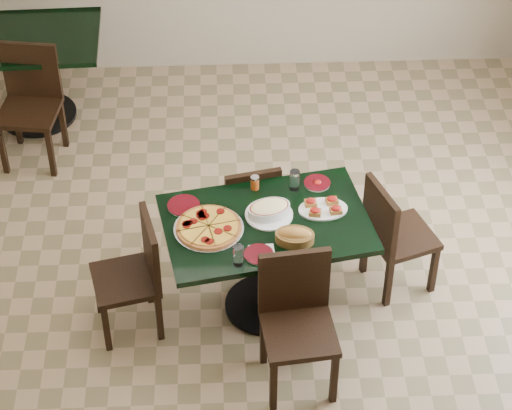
{
  "coord_description": "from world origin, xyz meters",
  "views": [
    {
      "loc": [
        -0.1,
        -4.63,
        4.81
      ],
      "look_at": [
        0.09,
        0.0,
        0.76
      ],
      "focal_mm": 70.0,
      "sensor_mm": 36.0,
      "label": 1
    }
  ],
  "objects_px": {
    "pepperoni_pizza": "(209,227)",
    "lasagna_casserole": "(269,210)",
    "chair_left": "(137,270)",
    "bread_basket": "(295,236)",
    "main_table": "(266,243)",
    "chair_right": "(392,232)",
    "chair_far": "(250,206)",
    "chair_near": "(297,314)",
    "back_chair_near": "(31,97)",
    "bruschetta_platter": "(323,207)",
    "back_table": "(29,61)"
  },
  "relations": [
    {
      "from": "chair_right",
      "to": "bread_basket",
      "type": "height_order",
      "value": "chair_right"
    },
    {
      "from": "main_table",
      "to": "back_table",
      "type": "height_order",
      "value": "same"
    },
    {
      "from": "chair_near",
      "to": "back_chair_near",
      "type": "xyz_separation_m",
      "value": [
        -1.83,
        2.26,
        0.01
      ]
    },
    {
      "from": "bread_basket",
      "to": "bruschetta_platter",
      "type": "xyz_separation_m",
      "value": [
        0.19,
        0.27,
        -0.02
      ]
    },
    {
      "from": "pepperoni_pizza",
      "to": "chair_left",
      "type": "bearing_deg",
      "value": -174.21
    },
    {
      "from": "back_table",
      "to": "chair_near",
      "type": "height_order",
      "value": "chair_near"
    },
    {
      "from": "lasagna_casserole",
      "to": "back_chair_near",
      "type": "bearing_deg",
      "value": 119.25
    },
    {
      "from": "main_table",
      "to": "bruschetta_platter",
      "type": "height_order",
      "value": "bruschetta_platter"
    },
    {
      "from": "back_chair_near",
      "to": "pepperoni_pizza",
      "type": "height_order",
      "value": "back_chair_near"
    },
    {
      "from": "chair_left",
      "to": "chair_right",
      "type": "bearing_deg",
      "value": 86.24
    },
    {
      "from": "back_chair_near",
      "to": "bread_basket",
      "type": "xyz_separation_m",
      "value": [
        1.84,
        -1.9,
        0.28
      ]
    },
    {
      "from": "back_chair_near",
      "to": "bread_basket",
      "type": "relative_size",
      "value": 3.64
    },
    {
      "from": "chair_left",
      "to": "lasagna_casserole",
      "type": "relative_size",
      "value": 2.78
    },
    {
      "from": "chair_left",
      "to": "bread_basket",
      "type": "xyz_separation_m",
      "value": [
        0.96,
        -0.08,
        0.32
      ]
    },
    {
      "from": "back_table",
      "to": "chair_left",
      "type": "xyz_separation_m",
      "value": [
        0.95,
        -2.3,
        -0.06
      ]
    },
    {
      "from": "main_table",
      "to": "back_table",
      "type": "bearing_deg",
      "value": 117.88
    },
    {
      "from": "chair_right",
      "to": "lasagna_casserole",
      "type": "distance_m",
      "value": 0.87
    },
    {
      "from": "bread_basket",
      "to": "chair_near",
      "type": "bearing_deg",
      "value": -83.93
    },
    {
      "from": "main_table",
      "to": "back_chair_near",
      "type": "relative_size",
      "value": 1.49
    },
    {
      "from": "main_table",
      "to": "lasagna_casserole",
      "type": "bearing_deg",
      "value": 60.29
    },
    {
      "from": "chair_far",
      "to": "bread_basket",
      "type": "height_order",
      "value": "bread_basket"
    },
    {
      "from": "main_table",
      "to": "bruschetta_platter",
      "type": "bearing_deg",
      "value": 3.47
    },
    {
      "from": "chair_left",
      "to": "chair_near",
      "type": "bearing_deg",
      "value": 51.95
    },
    {
      "from": "chair_left",
      "to": "back_chair_near",
      "type": "distance_m",
      "value": 2.02
    },
    {
      "from": "pepperoni_pizza",
      "to": "lasagna_casserole",
      "type": "height_order",
      "value": "lasagna_casserole"
    },
    {
      "from": "chair_near",
      "to": "bread_basket",
      "type": "relative_size",
      "value": 3.57
    },
    {
      "from": "back_chair_near",
      "to": "pepperoni_pizza",
      "type": "xyz_separation_m",
      "value": [
        1.33,
        -1.77,
        0.25
      ]
    },
    {
      "from": "main_table",
      "to": "chair_right",
      "type": "height_order",
      "value": "chair_right"
    },
    {
      "from": "chair_far",
      "to": "bruschetta_platter",
      "type": "distance_m",
      "value": 0.69
    },
    {
      "from": "chair_left",
      "to": "pepperoni_pizza",
      "type": "height_order",
      "value": "chair_left"
    },
    {
      "from": "main_table",
      "to": "chair_left",
      "type": "bearing_deg",
      "value": 176.68
    },
    {
      "from": "back_table",
      "to": "bruschetta_platter",
      "type": "xyz_separation_m",
      "value": [
        2.1,
        -2.11,
        0.25
      ]
    },
    {
      "from": "lasagna_casserole",
      "to": "bread_basket",
      "type": "distance_m",
      "value": 0.27
    },
    {
      "from": "chair_near",
      "to": "back_chair_near",
      "type": "bearing_deg",
      "value": 122.43
    },
    {
      "from": "chair_far",
      "to": "pepperoni_pizza",
      "type": "xyz_separation_m",
      "value": [
        -0.27,
        -0.56,
        0.33
      ]
    },
    {
      "from": "back_table",
      "to": "back_chair_near",
      "type": "height_order",
      "value": "back_chair_near"
    },
    {
      "from": "main_table",
      "to": "chair_far",
      "type": "relative_size",
      "value": 1.72
    },
    {
      "from": "back_table",
      "to": "pepperoni_pizza",
      "type": "relative_size",
      "value": 2.72
    },
    {
      "from": "chair_far",
      "to": "chair_right",
      "type": "bearing_deg",
      "value": 147.76
    },
    {
      "from": "chair_left",
      "to": "pepperoni_pizza",
      "type": "relative_size",
      "value": 1.98
    },
    {
      "from": "back_chair_near",
      "to": "pepperoni_pizza",
      "type": "bearing_deg",
      "value": -44.82
    },
    {
      "from": "lasagna_casserole",
      "to": "bruschetta_platter",
      "type": "xyz_separation_m",
      "value": [
        0.34,
        0.03,
        -0.02
      ]
    },
    {
      "from": "chair_near",
      "to": "chair_left",
      "type": "distance_m",
      "value": 1.05
    },
    {
      "from": "chair_left",
      "to": "lasagna_casserole",
      "type": "bearing_deg",
      "value": 87.43
    },
    {
      "from": "bread_basket",
      "to": "bruschetta_platter",
      "type": "distance_m",
      "value": 0.33
    },
    {
      "from": "chair_far",
      "to": "back_chair_near",
      "type": "height_order",
      "value": "back_chair_near"
    },
    {
      "from": "lasagna_casserole",
      "to": "chair_left",
      "type": "bearing_deg",
      "value": 174.51
    },
    {
      "from": "pepperoni_pizza",
      "to": "chair_near",
      "type": "bearing_deg",
      "value": -43.91
    },
    {
      "from": "chair_near",
      "to": "chair_right",
      "type": "relative_size",
      "value": 1.06
    },
    {
      "from": "chair_right",
      "to": "chair_left",
      "type": "bearing_deg",
      "value": 79.74
    }
  ]
}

